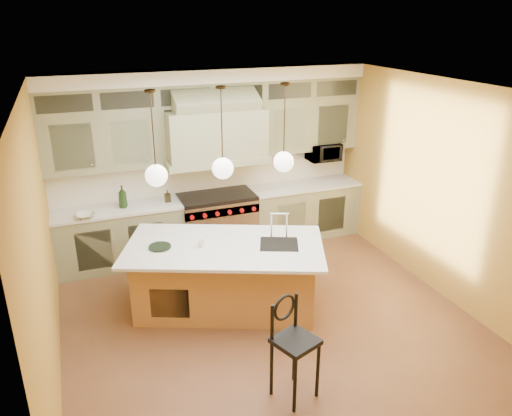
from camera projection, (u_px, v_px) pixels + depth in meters
name	position (u px, v px, depth m)	size (l,w,h in m)	color
floor	(266.00, 317.00, 6.44)	(5.00, 5.00, 0.00)	brown
ceiling	(268.00, 89.00, 5.38)	(5.00, 5.00, 0.00)	white
wall_back	(209.00, 159.00, 8.08)	(5.00, 5.00, 0.00)	#AE822F
wall_front	(393.00, 330.00, 3.73)	(5.00, 5.00, 0.00)	#AE822F
wall_left	(40.00, 246.00, 5.08)	(5.00, 5.00, 0.00)	#AE822F
wall_right	(438.00, 188.00, 6.74)	(5.00, 5.00, 0.00)	#AE822F
back_cabinetry	(214.00, 165.00, 7.86)	(5.00, 0.77, 2.90)	gray
range	(217.00, 222.00, 8.13)	(1.20, 0.74, 0.96)	silver
kitchen_island	(226.00, 275.00, 6.52)	(2.81, 2.18, 1.35)	#A5773A
counter_stool	(293.00, 342.00, 4.92)	(0.50, 0.50, 1.11)	black
microwave	(323.00, 152.00, 8.51)	(0.54, 0.37, 0.30)	black
oil_bottle_a	(123.00, 197.00, 7.43)	(0.13, 0.13, 0.34)	#1B3313
oil_bottle_b	(168.00, 196.00, 7.68)	(0.09, 0.09, 0.19)	black
fruit_bowl	(86.00, 216.00, 7.09)	(0.27, 0.27, 0.07)	silver
cup	(201.00, 243.00, 6.26)	(0.09, 0.09, 0.09)	white
pendant_left	(156.00, 173.00, 5.72)	(0.26, 0.26, 1.11)	#2D2319
pendant_center	(223.00, 166.00, 5.99)	(0.26, 0.26, 1.11)	#2D2319
pendant_right	(284.00, 160.00, 6.25)	(0.26, 0.26, 1.11)	#2D2319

